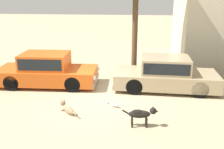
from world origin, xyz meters
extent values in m
plane|color=tan|center=(0.00, 0.00, 0.00)|extent=(80.00, 80.00, 0.00)
cube|color=#D15619|center=(-2.39, 1.18, 0.46)|extent=(4.40, 1.88, 0.63)
cube|color=#D15619|center=(-2.43, 1.17, 1.12)|extent=(2.05, 1.55, 0.67)
cube|color=black|center=(-2.43, 1.17, 1.13)|extent=(1.89, 1.57, 0.47)
cube|color=#999BA0|center=(-0.24, 1.26, 0.26)|extent=(0.18, 1.68, 0.20)
cube|color=#999BA0|center=(-4.54, 1.09, 0.26)|extent=(0.18, 1.68, 0.20)
sphere|color=silver|center=(-0.24, 1.94, 0.61)|extent=(0.20, 0.20, 0.20)
sphere|color=silver|center=(-0.19, 0.58, 0.61)|extent=(0.20, 0.20, 0.20)
cube|color=red|center=(-4.57, 1.83, 0.62)|extent=(0.05, 0.18, 0.18)
cylinder|color=black|center=(-1.12, 1.98, 0.33)|extent=(0.67, 0.23, 0.66)
cylinder|color=black|center=(-1.06, 0.47, 0.33)|extent=(0.67, 0.23, 0.66)
cylinder|color=black|center=(-3.72, 1.88, 0.33)|extent=(0.67, 0.23, 0.66)
cylinder|color=black|center=(-3.66, 0.37, 0.33)|extent=(0.67, 0.23, 0.66)
cube|color=tan|center=(2.79, 1.20, 0.45)|extent=(4.33, 1.91, 0.61)
cube|color=tan|center=(2.75, 1.21, 1.08)|extent=(2.01, 1.59, 0.65)
cube|color=black|center=(2.75, 1.21, 1.09)|extent=(1.86, 1.61, 0.46)
cube|color=#999BA0|center=(4.91, 1.14, 0.26)|extent=(0.17, 1.74, 0.20)
cube|color=#999BA0|center=(0.68, 1.27, 0.26)|extent=(0.17, 1.74, 0.20)
sphere|color=silver|center=(4.96, 1.85, 0.59)|extent=(0.20, 0.20, 0.20)
sphere|color=silver|center=(4.92, 0.43, 0.59)|extent=(0.20, 0.20, 0.20)
cube|color=red|center=(0.70, 2.04, 0.60)|extent=(0.05, 0.18, 0.18)
cube|color=red|center=(0.65, 0.50, 0.60)|extent=(0.05, 0.18, 0.18)
cylinder|color=black|center=(4.10, 1.95, 0.34)|extent=(0.68, 0.22, 0.67)
cylinder|color=black|center=(4.05, 0.38, 0.34)|extent=(0.68, 0.22, 0.67)
cylinder|color=black|center=(1.54, 2.03, 0.34)|extent=(0.68, 0.22, 0.67)
cylinder|color=black|center=(1.49, 0.46, 0.34)|extent=(0.68, 0.22, 0.67)
cylinder|color=#997F60|center=(-0.96, -1.33, 0.03)|extent=(0.11, 0.11, 0.06)
cylinder|color=#997F60|center=(-0.87, -1.25, 0.03)|extent=(0.11, 0.11, 0.06)
ellipsoid|color=#997F60|center=(-0.71, -1.51, 0.13)|extent=(0.62, 0.63, 0.27)
sphere|color=#997F60|center=(-0.99, -1.21, 0.25)|extent=(0.20, 0.20, 0.20)
cone|color=#997F60|center=(-1.06, -1.14, 0.23)|extent=(0.16, 0.16, 0.11)
cone|color=#997F60|center=(-1.03, -1.26, 0.34)|extent=(0.10, 0.10, 0.09)
cone|color=#997F60|center=(-0.95, -1.17, 0.34)|extent=(0.10, 0.10, 0.09)
cylinder|color=#997F60|center=(-0.41, -1.81, 0.17)|extent=(0.20, 0.21, 0.07)
cylinder|color=black|center=(1.91, -2.04, 0.16)|extent=(0.06, 0.06, 0.32)
cylinder|color=black|center=(1.92, -2.21, 0.16)|extent=(0.06, 0.06, 0.32)
cylinder|color=black|center=(1.47, -2.07, 0.16)|extent=(0.06, 0.06, 0.32)
cylinder|color=black|center=(1.48, -2.24, 0.16)|extent=(0.06, 0.06, 0.32)
ellipsoid|color=black|center=(1.69, -2.14, 0.41)|extent=(0.69, 0.28, 0.25)
ellipsoid|color=black|center=(1.64, -2.14, 0.48)|extent=(0.39, 0.25, 0.14)
sphere|color=black|center=(2.11, -2.11, 0.52)|extent=(0.21, 0.21, 0.21)
cone|color=black|center=(2.21, -2.10, 0.51)|extent=(0.12, 0.12, 0.12)
cone|color=black|center=(2.10, -2.05, 0.62)|extent=(0.08, 0.08, 0.09)
cone|color=black|center=(2.11, -2.17, 0.62)|extent=(0.08, 0.08, 0.09)
cylinder|color=black|center=(1.27, -2.17, 0.47)|extent=(0.23, 0.06, 0.17)
ellipsoid|color=beige|center=(0.75, -0.76, 0.07)|extent=(0.40, 0.38, 0.14)
sphere|color=beige|center=(0.93, -0.91, 0.09)|extent=(0.10, 0.10, 0.10)
cone|color=beige|center=(0.95, -0.89, 0.13)|extent=(0.05, 0.05, 0.04)
cone|color=beige|center=(0.91, -0.93, 0.13)|extent=(0.05, 0.05, 0.04)
cylinder|color=beige|center=(0.54, -0.54, 0.02)|extent=(0.09, 0.22, 0.04)
cylinder|color=brown|center=(1.42, 2.71, 2.00)|extent=(0.26, 0.26, 3.99)
camera|label=1|loc=(1.58, -9.21, 3.93)|focal=40.75mm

